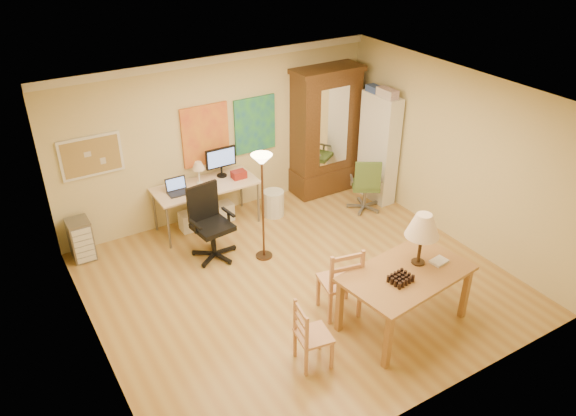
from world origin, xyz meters
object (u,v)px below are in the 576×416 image
dining_table (412,259)px  computer_desk (208,200)px  office_chair_black (212,238)px  office_chair_green (365,196)px  bookshelf (378,148)px  armoire (325,139)px

dining_table → computer_desk: (-1.19, 3.51, -0.49)m
computer_desk → office_chair_black: computer_desk is taller
dining_table → office_chair_green: dining_table is taller
bookshelf → computer_desk: bearing=167.3°
computer_desk → office_chair_black: 0.95m
dining_table → office_chair_black: (-1.52, 2.63, -0.64)m
dining_table → office_chair_green: size_ratio=1.72×
armoire → dining_table: bearing=-107.9°
office_chair_black → bookshelf: (3.30, 0.21, 0.65)m
office_chair_black → armoire: size_ratio=0.50×
office_chair_black → office_chair_green: 2.85m
computer_desk → office_chair_black: (-0.33, -0.88, -0.16)m
armoire → computer_desk: bearing=-178.0°
computer_desk → bookshelf: bookshelf is taller
computer_desk → office_chair_green: size_ratio=1.69×
office_chair_black → dining_table: bearing=-60.0°
dining_table → bookshelf: (1.78, 2.84, 0.01)m
dining_table → office_chair_black: size_ratio=1.49×
computer_desk → bookshelf: size_ratio=0.87×
bookshelf → office_chair_black: bearing=-176.4°
computer_desk → bookshelf: (2.98, -0.67, 0.50)m
armoire → office_chair_green: bearing=-80.7°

